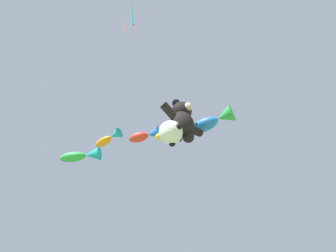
{
  "coord_description": "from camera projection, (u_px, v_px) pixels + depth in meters",
  "views": [
    {
      "loc": [
        -4.89,
        -2.2,
        1.29
      ],
      "look_at": [
        0.52,
        3.75,
        12.67
      ],
      "focal_mm": 35.0,
      "sensor_mm": 36.0,
      "label": 1
    }
  ],
  "objects": [
    {
      "name": "fish_kite_cobalt",
      "position": [
        215.0,
        120.0,
        15.68
      ],
      "size": [
        1.38,
        2.25,
        0.84
      ],
      "color": "blue"
    },
    {
      "name": "fish_kite_tangerine",
      "position": [
        109.0,
        138.0,
        17.29
      ],
      "size": [
        0.87,
        1.69,
        0.57
      ],
      "color": "orange"
    },
    {
      "name": "soccer_ball_kite",
      "position": [
        171.0,
        133.0,
        13.4
      ],
      "size": [
        1.11,
        1.1,
        1.02
      ],
      "color": "white"
    },
    {
      "name": "teddy_bear_kite",
      "position": [
        182.0,
        120.0,
        14.8
      ],
      "size": [
        2.49,
        1.09,
        2.52
      ],
      "color": "black"
    },
    {
      "name": "fish_kite_crimson",
      "position": [
        146.0,
        135.0,
        17.37
      ],
      "size": [
        1.38,
        1.76,
        0.7
      ],
      "color": "red"
    },
    {
      "name": "fish_kite_emerald",
      "position": [
        83.0,
        156.0,
        18.14
      ],
      "size": [
        1.96,
        2.21,
        0.75
      ],
      "color": "green"
    },
    {
      "name": "fish_kite_goldfin",
      "position": [
        175.0,
        134.0,
        16.3
      ],
      "size": [
        1.48,
        1.72,
        0.6
      ],
      "color": "yellow"
    },
    {
      "name": "diamond_kite",
      "position": [
        131.0,
        19.0,
        16.29
      ],
      "size": [
        0.93,
        1.24,
        3.19
      ],
      "color": "#19ADB2"
    }
  ]
}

